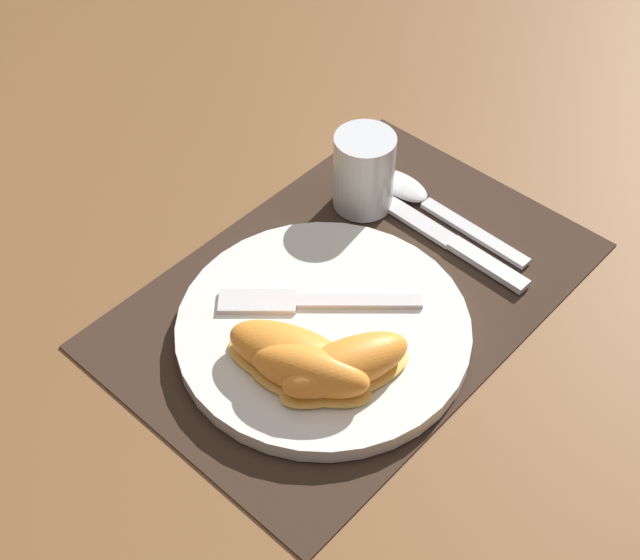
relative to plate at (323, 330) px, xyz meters
name	(u,v)px	position (x,y,z in m)	size (l,w,h in m)	color
ground_plane	(352,294)	(0.06, 0.02, -0.01)	(3.00, 3.00, 0.00)	brown
placemat	(353,293)	(0.06, 0.02, -0.01)	(0.45, 0.30, 0.00)	#38281E
plate	(323,330)	(0.00, 0.00, 0.00)	(0.26, 0.26, 0.02)	white
juice_glass	(364,175)	(0.16, 0.09, 0.03)	(0.06, 0.06, 0.08)	silver
knife	(439,234)	(0.17, 0.00, -0.01)	(0.03, 0.22, 0.01)	silver
spoon	(420,198)	(0.20, 0.05, 0.00)	(0.04, 0.19, 0.01)	silver
fork	(304,301)	(0.01, 0.03, 0.01)	(0.14, 0.15, 0.00)	silver
citrus_wedge_0	(292,355)	(-0.05, -0.01, 0.02)	(0.09, 0.13, 0.04)	#F7C656
citrus_wedge_1	(310,373)	(-0.06, -0.04, 0.03)	(0.08, 0.11, 0.04)	#F7C656
citrus_wedge_2	(346,367)	(-0.03, -0.05, 0.02)	(0.13, 0.09, 0.04)	#F7C656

